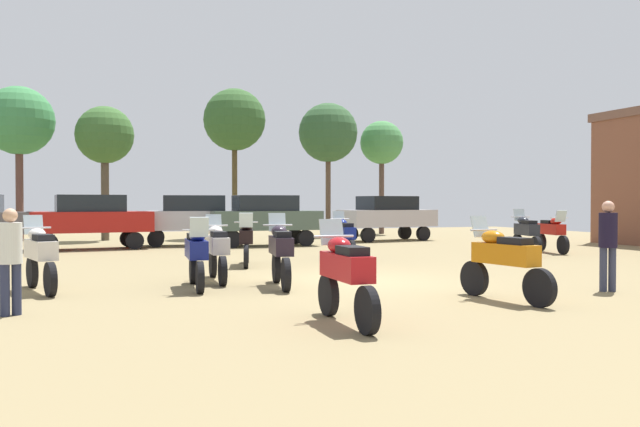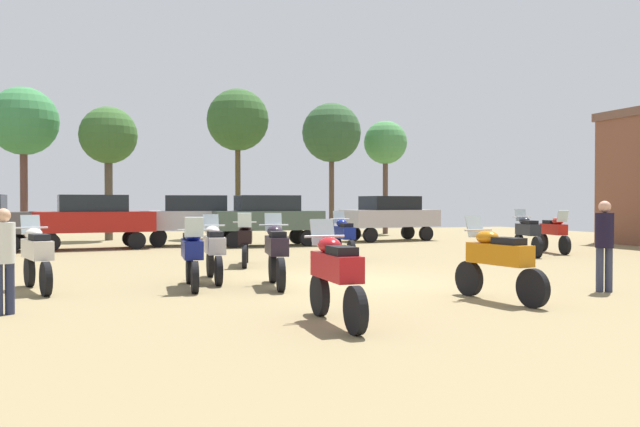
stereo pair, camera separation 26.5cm
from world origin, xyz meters
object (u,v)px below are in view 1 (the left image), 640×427
object	(u,v)px
motorcycle_8	(346,273)
motorcycle_10	(217,248)
tree_7	(382,144)
car_2	(387,215)
tree_6	(105,137)
car_3	(90,217)
motorcycle_7	(246,239)
motorcycle_4	(40,254)
motorcycle_3	(526,233)
car_4	(194,216)
person_2	(10,253)
motorcycle_1	(552,232)
tree_2	(19,122)
motorcycle_11	(281,251)
person_1	(608,238)
motorcycle_6	(344,235)
tree_1	(234,121)
motorcycle_2	(504,259)
motorcycle_9	(196,253)
car_1	(265,216)
tree_4	(328,133)

from	to	relation	value
motorcycle_8	motorcycle_10	world-z (taller)	motorcycle_8
tree_7	car_2	bearing A→B (deg)	-113.20
tree_6	tree_7	world-z (taller)	tree_7
car_3	tree_7	bearing A→B (deg)	-70.32
motorcycle_7	motorcycle_4	bearing A→B (deg)	50.83
tree_6	tree_7	bearing A→B (deg)	5.47
motorcycle_3	car_4	size ratio (longest dim) A/B	0.47
person_2	motorcycle_1	bearing A→B (deg)	-179.77
tree_2	motorcycle_11	bearing A→B (deg)	-71.21
person_1	motorcycle_10	bearing A→B (deg)	-9.24
tree_2	person_1	bearing A→B (deg)	-60.75
motorcycle_6	tree_2	bearing A→B (deg)	133.86
motorcycle_8	tree_1	size ratio (longest dim) A/B	0.30
motorcycle_2	car_2	distance (m)	17.79
car_3	person_1	bearing A→B (deg)	-153.99
motorcycle_9	tree_2	bearing A→B (deg)	-71.50
motorcycle_7	motorcycle_9	size ratio (longest dim) A/B	1.00
tree_1	motorcycle_9	bearing A→B (deg)	-104.88
car_2	motorcycle_7	bearing A→B (deg)	128.64
car_1	tree_7	distance (m)	11.97
motorcycle_11	motorcycle_6	bearing A→B (deg)	65.63
car_4	motorcycle_3	bearing A→B (deg)	-125.93
car_1	tree_4	distance (m)	9.45
motorcycle_4	person_2	bearing A→B (deg)	-110.23
motorcycle_10	person_2	size ratio (longest dim) A/B	1.38
car_2	tree_2	world-z (taller)	tree_2
motorcycle_1	tree_2	distance (m)	22.81
motorcycle_9	tree_1	distance (m)	19.32
person_1	tree_7	size ratio (longest dim) A/B	0.28
motorcycle_6	person_2	xyz separation A→B (m)	(-8.51, -7.43, 0.23)
car_4	motorcycle_11	bearing A→B (deg)	-174.57
person_1	tree_2	world-z (taller)	tree_2
motorcycle_1	motorcycle_8	distance (m)	15.00
motorcycle_2	car_3	size ratio (longest dim) A/B	0.49
motorcycle_3	tree_2	distance (m)	22.04
motorcycle_4	tree_6	distance (m)	17.79
motorcycle_6	motorcycle_7	size ratio (longest dim) A/B	1.03
tree_4	tree_6	size ratio (longest dim) A/B	1.13
motorcycle_7	motorcycle_9	distance (m)	4.73
motorcycle_3	motorcycle_7	xyz separation A→B (m)	(-9.26, -0.07, -0.02)
motorcycle_10	motorcycle_6	bearing A→B (deg)	45.42
person_1	motorcycle_1	bearing A→B (deg)	-101.24
tree_7	tree_4	bearing A→B (deg)	-168.32
motorcycle_1	tree_4	size ratio (longest dim) A/B	0.31
car_2	motorcycle_9	bearing A→B (deg)	133.58
motorcycle_8	tree_2	bearing A→B (deg)	106.07
motorcycle_1	car_1	distance (m)	10.71
motorcycle_4	tree_1	distance (m)	19.72
tree_7	motorcycle_6	bearing A→B (deg)	-119.54
motorcycle_2	motorcycle_6	xyz separation A→B (m)	(0.55, 8.76, -0.01)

